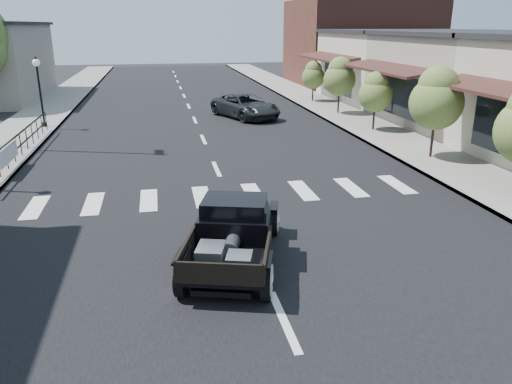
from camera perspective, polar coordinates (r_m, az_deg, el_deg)
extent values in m
plane|color=black|center=(11.73, -0.42, -6.70)|extent=(120.00, 120.00, 0.00)
cube|color=black|center=(25.98, -6.66, 7.37)|extent=(14.00, 80.00, 0.02)
cube|color=gray|center=(26.71, -25.26, 6.17)|extent=(3.00, 80.00, 0.15)
cube|color=gray|center=(27.93, 11.15, 8.07)|extent=(3.00, 80.00, 0.15)
cube|color=#A39989|center=(29.05, 25.17, 11.43)|extent=(10.00, 9.00, 4.50)
cube|color=beige|center=(36.70, 16.89, 13.51)|extent=(10.00, 9.00, 4.50)
cube|color=brown|center=(45.90, 11.69, 16.34)|extent=(11.00, 10.00, 7.00)
imported|color=black|center=(28.39, -1.22, 9.76)|extent=(3.83, 5.18, 1.31)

